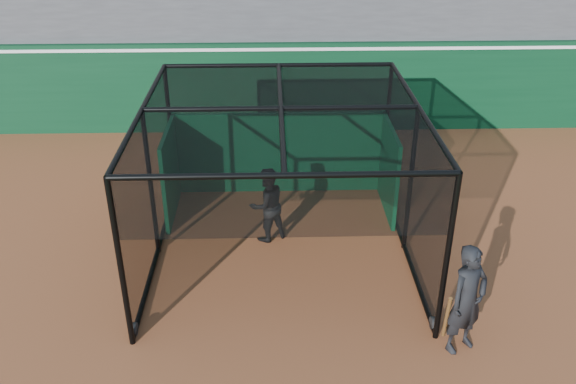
{
  "coord_description": "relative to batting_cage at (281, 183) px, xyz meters",
  "views": [
    {
      "loc": [
        0.79,
        -7.82,
        6.69
      ],
      "look_at": [
        1.07,
        2.0,
        1.4
      ],
      "focal_mm": 38.0,
      "sensor_mm": 36.0,
      "label": 1
    }
  ],
  "objects": [
    {
      "name": "ground",
      "position": [
        -0.95,
        -2.24,
        -1.47
      ],
      "size": [
        120.0,
        120.0,
        0.0
      ],
      "primitive_type": "plane",
      "color": "brown",
      "rests_on": "ground"
    },
    {
      "name": "outfield_wall",
      "position": [
        -0.95,
        6.26,
        -0.18
      ],
      "size": [
        50.0,
        0.5,
        2.5
      ],
      "color": "#09341B",
      "rests_on": "ground"
    },
    {
      "name": "batting_cage",
      "position": [
        0.0,
        0.0,
        0.0
      ],
      "size": [
        4.93,
        5.3,
        2.94
      ],
      "color": "black",
      "rests_on": "ground"
    },
    {
      "name": "batter",
      "position": [
        -0.28,
        0.4,
        -0.69
      ],
      "size": [
        0.95,
        0.88,
        1.56
      ],
      "primitive_type": "imported",
      "rotation": [
        0.0,
        0.0,
        3.65
      ],
      "color": "black",
      "rests_on": "ground"
    },
    {
      "name": "on_deck_player",
      "position": [
        2.74,
        -2.85,
        -0.55
      ],
      "size": [
        0.8,
        0.71,
        1.85
      ],
      "color": "black",
      "rests_on": "ground"
    }
  ]
}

